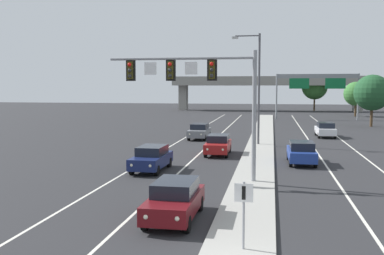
% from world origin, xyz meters
% --- Properties ---
extents(median_island, '(2.40, 110.00, 0.15)m').
position_xyz_m(median_island, '(0.00, 18.00, 0.07)').
color(median_island, '#9E9B93').
rests_on(median_island, ground).
extents(lane_stripe_oncoming_center, '(0.14, 100.00, 0.01)m').
position_xyz_m(lane_stripe_oncoming_center, '(-4.70, 25.00, 0.00)').
color(lane_stripe_oncoming_center, silver).
rests_on(lane_stripe_oncoming_center, ground).
extents(lane_stripe_receding_center, '(0.14, 100.00, 0.01)m').
position_xyz_m(lane_stripe_receding_center, '(4.70, 25.00, 0.00)').
color(lane_stripe_receding_center, silver).
rests_on(lane_stripe_receding_center, ground).
extents(edge_stripe_left, '(0.14, 100.00, 0.01)m').
position_xyz_m(edge_stripe_left, '(-8.00, 25.00, 0.00)').
color(edge_stripe_left, silver).
rests_on(edge_stripe_left, ground).
extents(edge_stripe_right, '(0.14, 100.00, 0.01)m').
position_xyz_m(edge_stripe_right, '(8.00, 25.00, 0.00)').
color(edge_stripe_right, silver).
rests_on(edge_stripe_right, ground).
extents(overhead_signal_mast, '(8.34, 0.44, 7.20)m').
position_xyz_m(overhead_signal_mast, '(-2.92, 13.32, 5.53)').
color(overhead_signal_mast, gray).
rests_on(overhead_signal_mast, median_island).
extents(median_sign_post, '(0.60, 0.10, 2.20)m').
position_xyz_m(median_sign_post, '(0.15, 2.66, 1.59)').
color(median_sign_post, gray).
rests_on(median_sign_post, median_island).
extents(street_lamp_median, '(2.58, 0.28, 10.00)m').
position_xyz_m(street_lamp_median, '(-0.42, 29.75, 5.79)').
color(street_lamp_median, '#4C4C51').
rests_on(street_lamp_median, median_island).
extents(car_oncoming_darkred, '(1.82, 4.47, 1.58)m').
position_xyz_m(car_oncoming_darkred, '(-2.83, 5.93, 0.82)').
color(car_oncoming_darkred, '#5B0F14').
rests_on(car_oncoming_darkred, ground).
extents(car_oncoming_navy, '(1.89, 4.50, 1.58)m').
position_xyz_m(car_oncoming_navy, '(-6.56, 16.05, 0.82)').
color(car_oncoming_navy, '#141E4C').
rests_on(car_oncoming_navy, ground).
extents(car_oncoming_red, '(1.89, 4.50, 1.58)m').
position_xyz_m(car_oncoming_red, '(-3.17, 23.57, 0.82)').
color(car_oncoming_red, maroon).
rests_on(car_oncoming_red, ground).
extents(car_oncoming_grey, '(1.88, 4.49, 1.58)m').
position_xyz_m(car_oncoming_grey, '(-6.32, 33.84, 0.82)').
color(car_oncoming_grey, slate).
rests_on(car_oncoming_grey, ground).
extents(car_receding_blue, '(1.88, 4.49, 1.58)m').
position_xyz_m(car_receding_blue, '(3.07, 20.42, 0.82)').
color(car_receding_blue, navy).
rests_on(car_receding_blue, ground).
extents(car_receding_white, '(1.87, 4.49, 1.58)m').
position_xyz_m(car_receding_white, '(6.65, 38.00, 0.82)').
color(car_receding_white, silver).
rests_on(car_receding_white, ground).
extents(highway_sign_gantry, '(13.28, 0.42, 7.50)m').
position_xyz_m(highway_sign_gantry, '(8.20, 64.65, 6.16)').
color(highway_sign_gantry, gray).
rests_on(highway_sign_gantry, ground).
extents(overpass_bridge, '(42.40, 6.40, 7.65)m').
position_xyz_m(overpass_bridge, '(0.00, 90.12, 5.78)').
color(overpass_bridge, gray).
rests_on(overpass_bridge, ground).
extents(tree_far_right_b, '(5.65, 5.65, 8.18)m').
position_xyz_m(tree_far_right_b, '(10.26, 91.61, 5.34)').
color(tree_far_right_b, '#4C3823').
rests_on(tree_far_right_b, ground).
extents(tree_far_right_c, '(4.34, 4.34, 6.28)m').
position_xyz_m(tree_far_right_c, '(15.88, 73.60, 4.10)').
color(tree_far_right_c, '#4C3823').
rests_on(tree_far_right_c, ground).
extents(tree_far_right_a, '(4.84, 4.84, 7.00)m').
position_xyz_m(tree_far_right_a, '(14.19, 52.02, 4.57)').
color(tree_far_right_a, '#4C3823').
rests_on(tree_far_right_a, ground).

